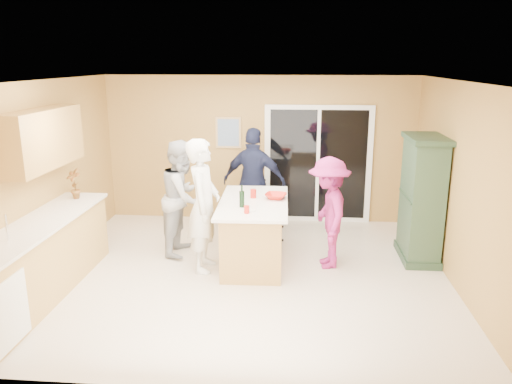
# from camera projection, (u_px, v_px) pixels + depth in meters

# --- Properties ---
(floor) EXTENTS (5.50, 5.50, 0.00)m
(floor) POSITION_uv_depth(u_px,v_px,m) (245.00, 274.00, 6.85)
(floor) COLOR beige
(floor) RESTS_ON ground
(ceiling) EXTENTS (5.50, 5.00, 0.10)m
(ceiling) POSITION_uv_depth(u_px,v_px,m) (243.00, 81.00, 6.19)
(ceiling) COLOR silver
(ceiling) RESTS_ON wall_back
(wall_back) EXTENTS (5.50, 0.10, 2.60)m
(wall_back) POSITION_uv_depth(u_px,v_px,m) (259.00, 149.00, 8.93)
(wall_back) COLOR tan
(wall_back) RESTS_ON ground
(wall_front) EXTENTS (5.50, 0.10, 2.60)m
(wall_front) POSITION_uv_depth(u_px,v_px,m) (211.00, 255.00, 4.11)
(wall_front) COLOR tan
(wall_front) RESTS_ON ground
(wall_left) EXTENTS (0.10, 5.00, 2.60)m
(wall_left) POSITION_uv_depth(u_px,v_px,m) (42.00, 178.00, 6.75)
(wall_left) COLOR tan
(wall_left) RESTS_ON ground
(wall_right) EXTENTS (0.10, 5.00, 2.60)m
(wall_right) POSITION_uv_depth(u_px,v_px,m) (460.00, 187.00, 6.29)
(wall_right) COLOR tan
(wall_right) RESTS_ON ground
(left_cabinet_run) EXTENTS (0.65, 3.05, 1.24)m
(left_cabinet_run) POSITION_uv_depth(u_px,v_px,m) (30.00, 268.00, 5.93)
(left_cabinet_run) COLOR tan
(left_cabinet_run) RESTS_ON floor
(upper_cabinets) EXTENTS (0.35, 1.60, 0.75)m
(upper_cabinets) POSITION_uv_depth(u_px,v_px,m) (43.00, 139.00, 6.39)
(upper_cabinets) COLOR tan
(upper_cabinets) RESTS_ON wall_left
(sliding_door) EXTENTS (1.90, 0.07, 2.10)m
(sliding_door) POSITION_uv_depth(u_px,v_px,m) (318.00, 165.00, 8.87)
(sliding_door) COLOR white
(sliding_door) RESTS_ON floor
(framed_picture) EXTENTS (0.46, 0.04, 0.56)m
(framed_picture) POSITION_uv_depth(u_px,v_px,m) (228.00, 133.00, 8.87)
(framed_picture) COLOR tan
(framed_picture) RESTS_ON wall_back
(kitchen_island) EXTENTS (1.01, 1.79, 0.93)m
(kitchen_island) POSITION_uv_depth(u_px,v_px,m) (254.00, 234.00, 7.16)
(kitchen_island) COLOR tan
(kitchen_island) RESTS_ON floor
(green_hutch) EXTENTS (0.52, 0.99, 1.82)m
(green_hutch) POSITION_uv_depth(u_px,v_px,m) (421.00, 200.00, 7.20)
(green_hutch) COLOR #243A27
(green_hutch) RESTS_ON floor
(woman_white) EXTENTS (0.45, 0.68, 1.85)m
(woman_white) POSITION_uv_depth(u_px,v_px,m) (204.00, 206.00, 6.82)
(woman_white) COLOR silver
(woman_white) RESTS_ON floor
(woman_grey) EXTENTS (0.72, 0.89, 1.73)m
(woman_grey) POSITION_uv_depth(u_px,v_px,m) (183.00, 197.00, 7.45)
(woman_grey) COLOR #ABABAD
(woman_grey) RESTS_ON floor
(woman_navy) EXTENTS (1.12, 0.62, 1.80)m
(woman_navy) POSITION_uv_depth(u_px,v_px,m) (254.00, 182.00, 8.23)
(woman_navy) COLOR #181F36
(woman_navy) RESTS_ON floor
(woman_magenta) EXTENTS (0.69, 1.08, 1.57)m
(woman_magenta) POSITION_uv_depth(u_px,v_px,m) (328.00, 213.00, 6.96)
(woman_magenta) COLOR #9B2175
(woman_magenta) RESTS_ON floor
(serving_bowl) EXTENTS (0.36, 0.36, 0.08)m
(serving_bowl) POSITION_uv_depth(u_px,v_px,m) (276.00, 196.00, 7.15)
(serving_bowl) COLOR red
(serving_bowl) RESTS_ON kitchen_island
(tulip_vase) EXTENTS (0.27, 0.24, 0.43)m
(tulip_vase) POSITION_uv_depth(u_px,v_px,m) (75.00, 184.00, 7.06)
(tulip_vase) COLOR #B01311
(tulip_vase) RESTS_ON left_cabinet_run
(tumbler_near) EXTENTS (0.09, 0.09, 0.10)m
(tumbler_near) POSITION_uv_depth(u_px,v_px,m) (247.00, 210.00, 6.46)
(tumbler_near) COLOR red
(tumbler_near) RESTS_ON kitchen_island
(tumbler_far) EXTENTS (0.11, 0.11, 0.12)m
(tumbler_far) POSITION_uv_depth(u_px,v_px,m) (253.00, 194.00, 7.19)
(tumbler_far) COLOR red
(tumbler_far) RESTS_ON kitchen_island
(wine_bottle) EXTENTS (0.07, 0.07, 0.30)m
(wine_bottle) POSITION_uv_depth(u_px,v_px,m) (242.00, 199.00, 6.72)
(wine_bottle) COLOR black
(wine_bottle) RESTS_ON kitchen_island
(white_plate) EXTENTS (0.23, 0.23, 0.01)m
(white_plate) POSITION_uv_depth(u_px,v_px,m) (248.00, 210.00, 6.58)
(white_plate) COLOR silver
(white_plate) RESTS_ON kitchen_island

